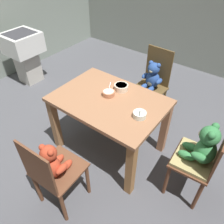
{
  "coord_description": "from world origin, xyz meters",
  "views": [
    {
      "loc": [
        1.11,
        -1.43,
        2.1
      ],
      "look_at": [
        0.0,
        0.05,
        0.53
      ],
      "focal_mm": 35.32,
      "sensor_mm": 36.0,
      "label": 1
    }
  ],
  "objects_px": {
    "sink_basin": "(24,51)",
    "teddy_chair_far_center": "(152,80)",
    "porridge_bowl_terracotta_center": "(109,93)",
    "porridge_bowl_cream_far_center": "(121,87)",
    "teddy_chair_near_front": "(53,167)",
    "porridge_bowl_white_near_right": "(140,115)",
    "dining_table": "(109,109)",
    "teddy_chair_near_right": "(202,152)"
  },
  "relations": [
    {
      "from": "dining_table",
      "to": "teddy_chair_near_right",
      "type": "height_order",
      "value": "teddy_chair_near_right"
    },
    {
      "from": "porridge_bowl_terracotta_center",
      "to": "porridge_bowl_white_near_right",
      "type": "distance_m",
      "value": 0.45
    },
    {
      "from": "dining_table",
      "to": "sink_basin",
      "type": "distance_m",
      "value": 2.09
    },
    {
      "from": "sink_basin",
      "to": "dining_table",
      "type": "bearing_deg",
      "value": -11.04
    },
    {
      "from": "dining_table",
      "to": "sink_basin",
      "type": "relative_size",
      "value": 1.36
    },
    {
      "from": "porridge_bowl_white_near_right",
      "to": "teddy_chair_far_center",
      "type": "bearing_deg",
      "value": 110.72
    },
    {
      "from": "teddy_chair_near_right",
      "to": "porridge_bowl_terracotta_center",
      "type": "bearing_deg",
      "value": -4.9
    },
    {
      "from": "teddy_chair_far_center",
      "to": "porridge_bowl_terracotta_center",
      "type": "xyz_separation_m",
      "value": [
        -0.11,
        -0.79,
        0.2
      ]
    },
    {
      "from": "dining_table",
      "to": "porridge_bowl_white_near_right",
      "type": "bearing_deg",
      "value": -6.73
    },
    {
      "from": "sink_basin",
      "to": "teddy_chair_far_center",
      "type": "bearing_deg",
      "value": 11.79
    },
    {
      "from": "teddy_chair_near_front",
      "to": "porridge_bowl_cream_far_center",
      "type": "bearing_deg",
      "value": -0.12
    },
    {
      "from": "porridge_bowl_terracotta_center",
      "to": "porridge_bowl_cream_far_center",
      "type": "height_order",
      "value": "porridge_bowl_terracotta_center"
    },
    {
      "from": "teddy_chair_far_center",
      "to": "porridge_bowl_white_near_right",
      "type": "relative_size",
      "value": 7.7
    },
    {
      "from": "teddy_chair_near_right",
      "to": "porridge_bowl_terracotta_center",
      "type": "distance_m",
      "value": 1.06
    },
    {
      "from": "dining_table",
      "to": "teddy_chair_near_front",
      "type": "distance_m",
      "value": 0.84
    },
    {
      "from": "teddy_chair_near_right",
      "to": "porridge_bowl_white_near_right",
      "type": "bearing_deg",
      "value": 3.69
    },
    {
      "from": "teddy_chair_far_center",
      "to": "porridge_bowl_white_near_right",
      "type": "xyz_separation_m",
      "value": [
        0.34,
        -0.89,
        0.2
      ]
    },
    {
      "from": "porridge_bowl_cream_far_center",
      "to": "sink_basin",
      "type": "height_order",
      "value": "sink_basin"
    },
    {
      "from": "teddy_chair_near_front",
      "to": "porridge_bowl_cream_far_center",
      "type": "distance_m",
      "value": 1.08
    },
    {
      "from": "teddy_chair_near_right",
      "to": "teddy_chair_far_center",
      "type": "height_order",
      "value": "teddy_chair_far_center"
    },
    {
      "from": "teddy_chair_far_center",
      "to": "porridge_bowl_cream_far_center",
      "type": "distance_m",
      "value": 0.66
    },
    {
      "from": "teddy_chair_near_front",
      "to": "porridge_bowl_white_near_right",
      "type": "bearing_deg",
      "value": -26.34
    },
    {
      "from": "porridge_bowl_cream_far_center",
      "to": "teddy_chair_near_right",
      "type": "bearing_deg",
      "value": -10.42
    },
    {
      "from": "dining_table",
      "to": "teddy_chair_far_center",
      "type": "xyz_separation_m",
      "value": [
        0.06,
        0.84,
        -0.04
      ]
    },
    {
      "from": "porridge_bowl_terracotta_center",
      "to": "dining_table",
      "type": "bearing_deg",
      "value": -47.94
    },
    {
      "from": "teddy_chair_far_center",
      "to": "teddy_chair_near_front",
      "type": "height_order",
      "value": "teddy_chair_far_center"
    },
    {
      "from": "teddy_chair_near_front",
      "to": "porridge_bowl_terracotta_center",
      "type": "height_order",
      "value": "teddy_chair_near_front"
    },
    {
      "from": "dining_table",
      "to": "porridge_bowl_cream_far_center",
      "type": "height_order",
      "value": "porridge_bowl_cream_far_center"
    },
    {
      "from": "porridge_bowl_terracotta_center",
      "to": "porridge_bowl_cream_far_center",
      "type": "relative_size",
      "value": 0.92
    },
    {
      "from": "porridge_bowl_cream_far_center",
      "to": "sink_basin",
      "type": "relative_size",
      "value": 0.18
    },
    {
      "from": "teddy_chair_near_front",
      "to": "porridge_bowl_white_near_right",
      "type": "height_order",
      "value": "teddy_chair_near_front"
    },
    {
      "from": "dining_table",
      "to": "teddy_chair_near_right",
      "type": "xyz_separation_m",
      "value": [
        0.99,
        0.03,
        -0.02
      ]
    },
    {
      "from": "porridge_bowl_terracotta_center",
      "to": "teddy_chair_near_right",
      "type": "bearing_deg",
      "value": -1.14
    },
    {
      "from": "porridge_bowl_white_near_right",
      "to": "porridge_bowl_cream_far_center",
      "type": "height_order",
      "value": "porridge_bowl_white_near_right"
    },
    {
      "from": "teddy_chair_near_front",
      "to": "sink_basin",
      "type": "xyz_separation_m",
      "value": [
        -2.09,
        1.24,
        0.0
      ]
    },
    {
      "from": "porridge_bowl_terracotta_center",
      "to": "sink_basin",
      "type": "distance_m",
      "value": 2.04
    },
    {
      "from": "porridge_bowl_white_near_right",
      "to": "porridge_bowl_cream_far_center",
      "type": "xyz_separation_m",
      "value": [
        -0.39,
        0.26,
        0.0
      ]
    },
    {
      "from": "dining_table",
      "to": "teddy_chair_far_center",
      "type": "height_order",
      "value": "teddy_chair_far_center"
    },
    {
      "from": "dining_table",
      "to": "teddy_chair_near_right",
      "type": "bearing_deg",
      "value": 1.86
    },
    {
      "from": "porridge_bowl_terracotta_center",
      "to": "sink_basin",
      "type": "relative_size",
      "value": 0.17
    },
    {
      "from": "porridge_bowl_terracotta_center",
      "to": "porridge_bowl_white_near_right",
      "type": "relative_size",
      "value": 1.12
    },
    {
      "from": "teddy_chair_near_right",
      "to": "porridge_bowl_cream_far_center",
      "type": "height_order",
      "value": "teddy_chair_near_right"
    }
  ]
}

